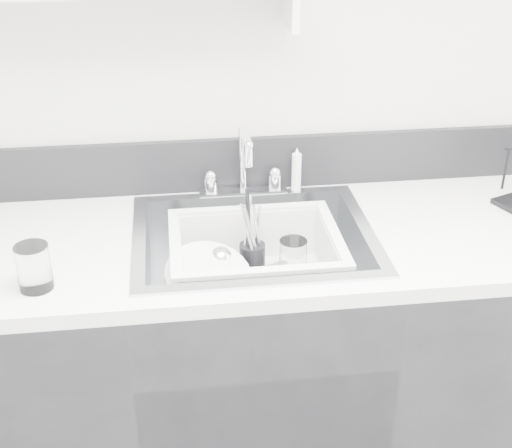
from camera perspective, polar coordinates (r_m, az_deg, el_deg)
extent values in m
cube|color=silver|center=(2.03, -1.29, 12.67)|extent=(3.50, 0.02, 2.60)
cube|color=black|center=(2.17, -0.17, -12.06)|extent=(3.20, 0.62, 0.88)
cube|color=white|center=(1.91, -0.19, -1.42)|extent=(3.20, 0.62, 0.04)
cube|color=black|center=(2.13, -1.20, 4.85)|extent=(3.20, 0.02, 0.16)
cube|color=silver|center=(2.12, -1.05, 2.60)|extent=(0.26, 0.06, 0.02)
cylinder|color=silver|center=(2.10, -3.64, 3.12)|extent=(0.04, 0.04, 0.05)
cylinder|color=silver|center=(2.12, 1.50, 3.40)|extent=(0.04, 0.04, 0.05)
cylinder|color=silver|center=(2.08, -1.08, 5.14)|extent=(0.02, 0.02, 0.20)
cylinder|color=silver|center=(1.97, -0.86, 7.12)|extent=(0.02, 0.15, 0.02)
cylinder|color=silver|center=(2.12, 3.26, 4.35)|extent=(0.03, 0.03, 0.14)
cube|color=silver|center=(1.94, 2.87, 16.80)|extent=(0.02, 0.14, 0.10)
cylinder|color=white|center=(1.93, -3.49, -5.50)|extent=(0.26, 0.26, 0.02)
cylinder|color=white|center=(1.92, -3.37, -5.02)|extent=(0.24, 0.24, 0.02)
cylinder|color=white|center=(1.90, -3.84, -4.20)|extent=(0.28, 0.28, 0.10)
cylinder|color=black|center=(2.00, -0.30, -2.80)|extent=(0.07, 0.07, 0.09)
cylinder|color=silver|center=(1.97, -0.68, -0.62)|extent=(0.01, 0.05, 0.18)
cylinder|color=silver|center=(1.96, 0.13, -1.06)|extent=(0.02, 0.04, 0.16)
cylinder|color=black|center=(1.95, -0.61, -0.22)|extent=(0.01, 0.05, 0.20)
cylinder|color=white|center=(1.99, 2.97, -2.75)|extent=(0.09, 0.09, 0.11)
cylinder|color=white|center=(1.73, -17.35, -3.33)|extent=(0.10, 0.10, 0.11)
imported|color=white|center=(1.91, 1.79, -5.43)|extent=(0.12, 0.12, 0.03)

